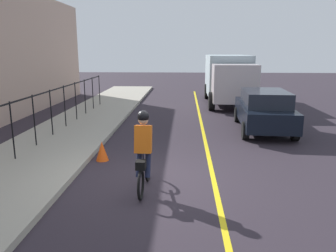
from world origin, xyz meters
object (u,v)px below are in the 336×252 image
object	(u,v)px
traffic_cone_near	(102,151)
patrol_sedan	(264,110)
cyclist_lead	(144,152)
box_truck_background	(229,77)

from	to	relation	value
traffic_cone_near	patrol_sedan	bearing A→B (deg)	-53.87
patrol_sedan	cyclist_lead	bearing A→B (deg)	149.75
cyclist_lead	box_truck_background	distance (m)	13.38
cyclist_lead	patrol_sedan	distance (m)	7.20
patrol_sedan	traffic_cone_near	distance (m)	6.73
patrol_sedan	box_truck_background	distance (m)	6.96
patrol_sedan	traffic_cone_near	xyz separation A→B (m)	(-3.95, 5.41, -0.54)
traffic_cone_near	box_truck_background	bearing A→B (deg)	-24.20
box_truck_background	traffic_cone_near	distance (m)	11.97
cyclist_lead	box_truck_background	world-z (taller)	box_truck_background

